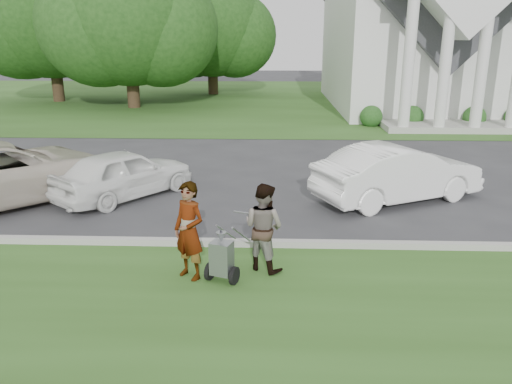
# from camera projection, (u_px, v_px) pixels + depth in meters

# --- Properties ---
(ground) EXTENTS (120.00, 120.00, 0.00)m
(ground) POSITION_uv_depth(u_px,v_px,m) (236.00, 258.00, 9.82)
(ground) COLOR #333335
(ground) RESTS_ON ground
(grass_strip) EXTENTS (80.00, 7.00, 0.01)m
(grass_strip) POSITION_uv_depth(u_px,v_px,m) (220.00, 348.00, 6.95)
(grass_strip) COLOR #2E511C
(grass_strip) RESTS_ON ground
(church_lawn) EXTENTS (80.00, 30.00, 0.01)m
(church_lawn) POSITION_uv_depth(u_px,v_px,m) (264.00, 99.00, 35.60)
(church_lawn) COLOR #2E511C
(church_lawn) RESTS_ON ground
(curb) EXTENTS (80.00, 0.18, 0.15)m
(curb) POSITION_uv_depth(u_px,v_px,m) (238.00, 243.00, 10.32)
(curb) COLOR #9E9E93
(curb) RESTS_ON ground
(church) EXTENTS (9.19, 19.00, 24.10)m
(church) POSITION_uv_depth(u_px,v_px,m) (413.00, 7.00, 29.83)
(church) COLOR white
(church) RESTS_ON ground
(tree_left) EXTENTS (10.63, 8.40, 9.71)m
(tree_left) POSITION_uv_depth(u_px,v_px,m) (128.00, 21.00, 29.58)
(tree_left) COLOR #332316
(tree_left) RESTS_ON ground
(tree_far) EXTENTS (11.64, 9.20, 10.73)m
(tree_far) POSITION_uv_depth(u_px,v_px,m) (49.00, 13.00, 32.48)
(tree_far) COLOR #332316
(tree_far) RESTS_ON ground
(tree_back) EXTENTS (9.61, 7.60, 8.89)m
(tree_back) POSITION_uv_depth(u_px,v_px,m) (212.00, 30.00, 37.20)
(tree_back) COLOR #332316
(tree_back) RESTS_ON ground
(striping_cart) EXTENTS (0.79, 1.18, 1.02)m
(striping_cart) POSITION_uv_depth(u_px,v_px,m) (222.00, 259.00, 8.72)
(striping_cart) COLOR black
(striping_cart) RESTS_ON ground
(person_left) EXTENTS (0.77, 0.72, 1.77)m
(person_left) POSITION_uv_depth(u_px,v_px,m) (189.00, 232.00, 8.74)
(person_left) COLOR #999999
(person_left) RESTS_ON ground
(person_right) EXTENTS (1.01, 0.97, 1.65)m
(person_right) POSITION_uv_depth(u_px,v_px,m) (264.00, 228.00, 9.10)
(person_right) COLOR #999999
(person_right) RESTS_ON ground
(parking_meter_near) EXTENTS (0.10, 0.09, 1.37)m
(parking_meter_near) POSITION_uv_depth(u_px,v_px,m) (268.00, 219.00, 9.45)
(parking_meter_near) COLOR gray
(parking_meter_near) RESTS_ON ground
(car_a) EXTENTS (6.05, 6.06, 1.63)m
(car_a) POSITION_uv_depth(u_px,v_px,m) (3.00, 172.00, 12.90)
(car_a) COLOR beige
(car_a) RESTS_ON ground
(car_b) EXTENTS (3.62, 4.05, 1.33)m
(car_b) POSITION_uv_depth(u_px,v_px,m) (124.00, 173.00, 13.37)
(car_b) COLOR white
(car_b) RESTS_ON ground
(car_d) EXTENTS (4.78, 3.43, 1.50)m
(car_d) POSITION_uv_depth(u_px,v_px,m) (398.00, 173.00, 13.07)
(car_d) COLOR white
(car_d) RESTS_ON ground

